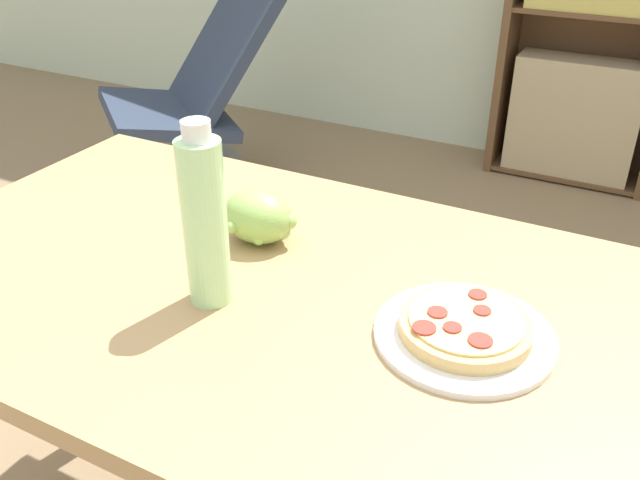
# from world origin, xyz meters

# --- Properties ---
(dining_table) EXTENTS (1.30, 0.76, 0.75)m
(dining_table) POSITION_xyz_m (0.10, 0.06, 0.65)
(dining_table) COLOR tan
(dining_table) RESTS_ON ground_plane
(pizza_on_plate) EXTENTS (0.25, 0.25, 0.04)m
(pizza_on_plate) POSITION_xyz_m (0.42, 0.07, 0.77)
(pizza_on_plate) COLOR white
(pizza_on_plate) RESTS_ON dining_table
(grape_bunch) EXTENTS (0.14, 0.11, 0.09)m
(grape_bunch) POSITION_xyz_m (0.02, 0.17, 0.80)
(grape_bunch) COLOR #93BC5B
(grape_bunch) RESTS_ON dining_table
(drink_bottle) EXTENTS (0.06, 0.06, 0.28)m
(drink_bottle) POSITION_xyz_m (0.05, -0.02, 0.88)
(drink_bottle) COLOR #B7EAA3
(drink_bottle) RESTS_ON dining_table
(lounge_chair_near) EXTENTS (0.88, 0.96, 0.88)m
(lounge_chair_near) POSITION_xyz_m (-1.24, 1.58, 0.29)
(lounge_chair_near) COLOR slate
(lounge_chair_near) RESTS_ON ground_plane
(bookshelf) EXTENTS (0.71, 0.26, 1.50)m
(bookshelf) POSITION_xyz_m (0.24, 2.46, 0.69)
(bookshelf) COLOR brown
(bookshelf) RESTS_ON ground_plane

